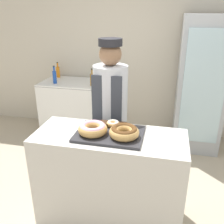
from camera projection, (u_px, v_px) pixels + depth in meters
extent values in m
plane|color=#B7A88E|center=(110.00, 217.00, 2.55)|extent=(14.00, 14.00, 0.00)
cube|color=beige|center=(140.00, 51.00, 3.96)|extent=(8.00, 0.06, 2.70)
cube|color=beige|center=(110.00, 179.00, 2.37)|extent=(1.35, 0.55, 0.94)
cube|color=#2D2D33|center=(109.00, 134.00, 2.19)|extent=(0.59, 0.42, 0.02)
torus|color=tan|center=(93.00, 129.00, 2.16)|extent=(0.26, 0.26, 0.08)
torus|color=#EFADC6|center=(93.00, 127.00, 2.15)|extent=(0.22, 0.22, 0.05)
torus|color=tan|center=(124.00, 132.00, 2.10)|extent=(0.26, 0.26, 0.08)
torus|color=brown|center=(124.00, 130.00, 2.09)|extent=(0.22, 0.22, 0.05)
torus|color=tan|center=(113.00, 124.00, 2.30)|extent=(0.12, 0.12, 0.05)
torus|color=white|center=(113.00, 122.00, 2.30)|extent=(0.11, 0.11, 0.03)
cube|color=#382111|center=(105.00, 124.00, 2.32)|extent=(0.10, 0.10, 0.03)
cube|color=#382111|center=(121.00, 125.00, 2.29)|extent=(0.10, 0.10, 0.03)
cylinder|color=#4C4C51|center=(111.00, 155.00, 2.87)|extent=(0.26, 0.26, 0.83)
cylinder|color=silver|center=(110.00, 95.00, 2.60)|extent=(0.36, 0.36, 0.62)
cube|color=#383D47|center=(107.00, 137.00, 2.61)|extent=(0.30, 0.02, 1.30)
sphere|color=#936B4C|center=(110.00, 54.00, 2.44)|extent=(0.22, 0.22, 0.22)
cylinder|color=#232328|center=(110.00, 42.00, 2.40)|extent=(0.23, 0.23, 0.07)
cube|color=#ADB2B7|center=(201.00, 85.00, 3.57)|extent=(0.65, 0.63, 1.92)
cube|color=silver|center=(203.00, 89.00, 3.26)|extent=(0.53, 0.02, 1.53)
cube|color=white|center=(73.00, 108.00, 4.17)|extent=(0.94, 0.65, 0.89)
cube|color=gray|center=(71.00, 83.00, 4.01)|extent=(0.94, 0.65, 0.01)
cylinder|color=#99661E|center=(93.00, 80.00, 3.76)|extent=(0.08, 0.08, 0.18)
cylinder|color=#99661E|center=(92.00, 72.00, 3.72)|extent=(0.03, 0.03, 0.07)
cylinder|color=black|center=(92.00, 69.00, 3.70)|extent=(0.04, 0.04, 0.01)
cylinder|color=orange|center=(58.00, 72.00, 4.23)|extent=(0.06, 0.06, 0.18)
cylinder|color=orange|center=(57.00, 65.00, 4.19)|extent=(0.03, 0.03, 0.07)
cylinder|color=black|center=(57.00, 62.00, 4.17)|extent=(0.03, 0.03, 0.01)
cylinder|color=#1E4CB2|center=(55.00, 77.00, 3.88)|extent=(0.06, 0.06, 0.19)
cylinder|color=#1E4CB2|center=(54.00, 69.00, 3.83)|extent=(0.03, 0.03, 0.07)
cylinder|color=black|center=(54.00, 66.00, 3.81)|extent=(0.03, 0.03, 0.01)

